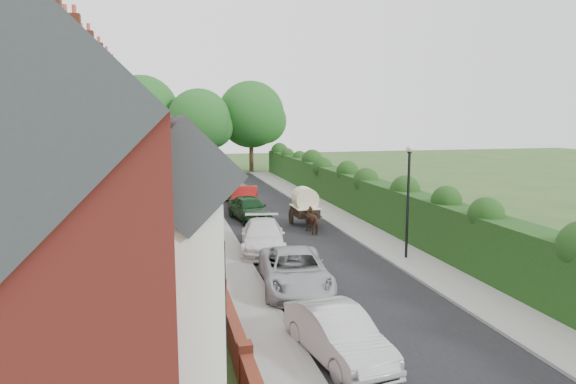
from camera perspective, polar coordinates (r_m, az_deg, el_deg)
name	(u,v)px	position (r m, az deg, el deg)	size (l,w,h in m)	color
ground	(371,296)	(19.01, 9.16, -11.39)	(140.00, 140.00, 0.00)	#2D4C1E
road	(285,231)	(28.92, -0.33, -4.31)	(6.00, 58.00, 0.02)	black
pavement_hedge_side	(353,226)	(30.11, 7.29, -3.77)	(2.20, 58.00, 0.12)	gray
pavement_house_side	(216,234)	(28.27, -7.96, -4.59)	(1.70, 58.00, 0.12)	gray
kerb_hedge_side	(336,227)	(29.75, 5.40, -3.88)	(0.18, 58.00, 0.13)	#989893
kerb_house_side	(231,233)	(28.36, -6.35, -4.51)	(0.18, 58.00, 0.13)	#989893
hedge	(383,199)	(30.52, 10.50, -0.73)	(2.10, 58.00, 2.85)	#143811
terrace_row	(81,156)	(26.72, -21.99, 3.69)	(9.05, 40.50, 11.50)	maroon
garden_wall_row	(199,231)	(27.13, -9.86, -4.33)	(0.35, 40.35, 1.10)	brown
lamppost	(408,187)	(23.17, 13.23, 0.51)	(0.32, 0.32, 5.16)	black
tree_far_left	(202,122)	(56.66, -9.49, 7.69)	(7.14, 6.80, 9.29)	#332316
tree_far_right	(254,116)	(59.42, -3.78, 8.40)	(7.98, 7.60, 10.31)	#332316
tree_far_back	(146,114)	(59.50, -15.51, 8.40)	(8.40, 8.00, 10.82)	#332316
car_silver_a	(338,334)	(14.19, 5.57, -15.45)	(1.45, 4.15, 1.37)	#B7B8BD
car_silver_b	(295,271)	(19.28, 0.77, -8.72)	(2.41, 5.23, 1.45)	#A8ACAF
car_white	(263,236)	(24.52, -2.80, -4.96)	(2.03, 5.00, 1.45)	white
car_green	(249,208)	(31.71, -4.33, -1.81)	(1.80, 4.48, 1.53)	#0F3315
car_red	(245,198)	(35.50, -4.80, -0.67)	(1.65, 4.72, 1.56)	maroon
car_beige	(230,187)	(40.93, -6.51, 0.52)	(2.55, 5.54, 1.54)	beige
car_grey	(217,179)	(46.41, -7.85, 1.39)	(2.03, 5.01, 1.45)	slate
horse	(314,220)	(28.35, 2.87, -3.17)	(0.75, 1.65, 1.39)	#462919
horse_cart	(305,204)	(29.91, 1.89, -1.33)	(1.44, 3.19, 2.30)	black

